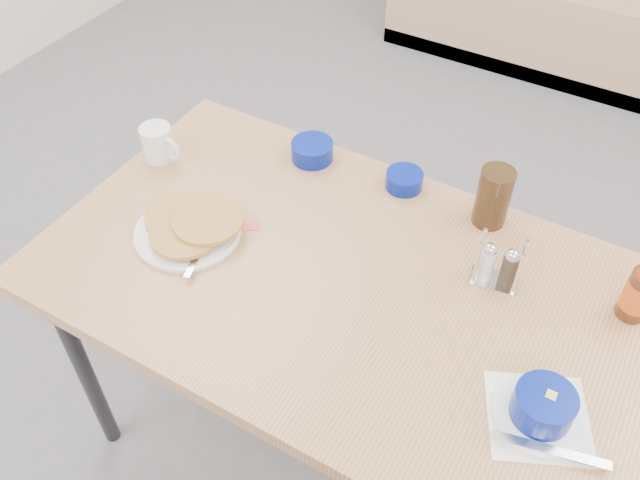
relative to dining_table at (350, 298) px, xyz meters
The scene contains 10 objects.
dining_table is the anchor object (origin of this frame).
pancake_plate 0.41m from the dining_table, behind, with size 0.25×0.25×0.04m.
coffee_mug 0.66m from the dining_table, 168.82° to the left, with size 0.12×0.08×0.09m.
grits_setting 0.48m from the dining_table, 15.27° to the right, with size 0.26×0.24×0.08m.
creamer_bowl 0.44m from the dining_table, 131.99° to the left, with size 0.11×0.11×0.05m.
butter_bowl 0.35m from the dining_table, 95.61° to the left, with size 0.09×0.09×0.04m.
amber_tumbler 0.41m from the dining_table, 59.66° to the left, with size 0.08×0.08×0.15m, color #31200F.
condiment_caddy 0.33m from the dining_table, 29.61° to the left, with size 0.11×0.08×0.12m.
syrup_bottle 0.60m from the dining_table, 21.01° to the left, with size 0.06×0.06×0.16m.
sugar_wrapper 0.29m from the dining_table, behind, with size 0.04×0.03×0.00m, color #F75258.
Camera 1 is at (0.43, -0.63, 1.89)m, focal length 38.00 mm.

